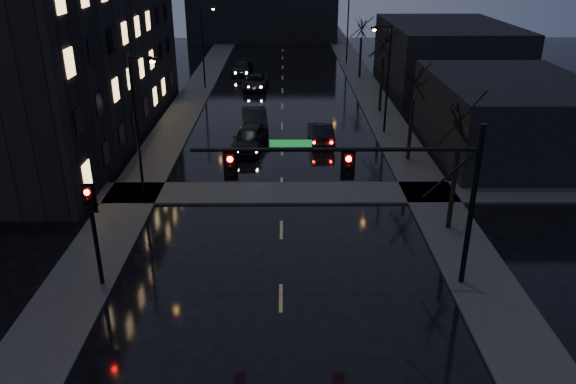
{
  "coord_description": "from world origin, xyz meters",
  "views": [
    {
      "loc": [
        0.15,
        -11.11,
        13.01
      ],
      "look_at": [
        0.32,
        11.41,
        3.2
      ],
      "focal_mm": 35.0,
      "sensor_mm": 36.0,
      "label": 1
    }
  ],
  "objects_px": {
    "oncoming_car_d": "(242,68)",
    "oncoming_car_a": "(249,138)",
    "oncoming_car_c": "(256,82)",
    "lead_car": "(321,132)",
    "oncoming_car_b": "(255,120)"
  },
  "relations": [
    {
      "from": "lead_car",
      "to": "oncoming_car_b",
      "type": "bearing_deg",
      "value": -31.95
    },
    {
      "from": "oncoming_car_d",
      "to": "oncoming_car_a",
      "type": "bearing_deg",
      "value": -79.57
    },
    {
      "from": "oncoming_car_c",
      "to": "oncoming_car_d",
      "type": "bearing_deg",
      "value": 107.42
    },
    {
      "from": "oncoming_car_b",
      "to": "oncoming_car_c",
      "type": "distance_m",
      "value": 14.27
    },
    {
      "from": "oncoming_car_d",
      "to": "lead_car",
      "type": "bearing_deg",
      "value": -67.42
    },
    {
      "from": "oncoming_car_b",
      "to": "oncoming_car_c",
      "type": "xyz_separation_m",
      "value": [
        -0.56,
        14.26,
        -0.17
      ]
    },
    {
      "from": "oncoming_car_a",
      "to": "oncoming_car_c",
      "type": "bearing_deg",
      "value": 97.99
    },
    {
      "from": "oncoming_car_c",
      "to": "oncoming_car_d",
      "type": "height_order",
      "value": "oncoming_car_d"
    },
    {
      "from": "oncoming_car_a",
      "to": "oncoming_car_d",
      "type": "xyz_separation_m",
      "value": [
        -2.18,
        25.52,
        -0.14
      ]
    },
    {
      "from": "oncoming_car_d",
      "to": "oncoming_car_b",
      "type": "bearing_deg",
      "value": -78.05
    },
    {
      "from": "oncoming_car_b",
      "to": "lead_car",
      "type": "xyz_separation_m",
      "value": [
        4.94,
        -2.73,
        -0.12
      ]
    },
    {
      "from": "oncoming_car_c",
      "to": "lead_car",
      "type": "xyz_separation_m",
      "value": [
        5.5,
        -16.99,
        0.04
      ]
    },
    {
      "from": "oncoming_car_b",
      "to": "oncoming_car_a",
      "type": "bearing_deg",
      "value": -98.29
    },
    {
      "from": "oncoming_car_c",
      "to": "lead_car",
      "type": "bearing_deg",
      "value": -69.39
    },
    {
      "from": "oncoming_car_d",
      "to": "lead_car",
      "type": "relative_size",
      "value": 1.1
    }
  ]
}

